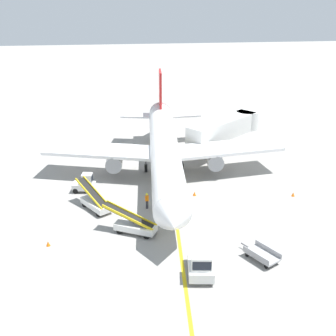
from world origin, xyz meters
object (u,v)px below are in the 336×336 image
belt_loader_forward_hold (96,202)px  baggage_tug_near_wing (85,184)px  jet_bridge (229,127)px  safety_cone_wingtip_right (293,194)px  safety_cone_nose_left (48,244)px  safety_cone_nose_right (178,196)px  baggage_cart_loaded (262,255)px  pushback_tug (201,264)px  ground_crew_marshaller (147,200)px  safety_cone_wingtip_left (195,194)px  airliner (164,149)px  belt_loader_aft_hold (135,225)px

belt_loader_forward_hold → baggage_tug_near_wing: bearing=106.0°
jet_bridge → safety_cone_wingtip_right: 15.14m
safety_cone_nose_left → safety_cone_nose_right: 14.81m
belt_loader_forward_hold → baggage_cart_loaded: bearing=-37.9°
safety_cone_nose_left → safety_cone_nose_right: same height
pushback_tug → baggage_tug_near_wing: size_ratio=1.48×
belt_loader_forward_hold → pushback_tug: bearing=-55.2°
safety_cone_nose_left → belt_loader_forward_hold: bearing=58.1°
safety_cone_nose_left → safety_cone_wingtip_right: size_ratio=1.00×
ground_crew_marshaller → safety_cone_wingtip_left: 5.83m
airliner → safety_cone_nose_left: airliner is taller
baggage_cart_loaded → safety_cone_nose_left: (-17.63, 4.36, -0.25)m
safety_cone_wingtip_right → belt_loader_forward_hold: bearing=-179.3°
safety_cone_nose_right → pushback_tug: bearing=-91.3°
airliner → baggage_tug_near_wing: size_ratio=13.67×
baggage_cart_loaded → pushback_tug: bearing=-166.1°
belt_loader_aft_hold → safety_cone_wingtip_left: 9.67m
belt_loader_forward_hold → baggage_cart_loaded: (13.71, -10.67, -0.31)m
baggage_cart_loaded → safety_cone_wingtip_left: (-3.24, 12.44, -0.25)m
airliner → belt_loader_aft_hold: (-4.25, -12.42, -2.64)m
safety_cone_nose_left → pushback_tug: bearing=-24.9°
belt_loader_forward_hold → airliner: bearing=43.0°
airliner → ground_crew_marshaller: airliner is taller
baggage_cart_loaded → safety_cone_nose_left: bearing=166.1°
jet_bridge → safety_cone_nose_right: 16.12m
safety_cone_nose_left → safety_cone_wingtip_right: 25.71m
airliner → belt_loader_forward_hold: bearing=-137.0°
baggage_cart_loaded → ground_crew_marshaller: bearing=130.1°
jet_bridge → safety_cone_wingtip_right: bearing=-76.4°
baggage_tug_near_wing → pushback_tug: bearing=-59.6°
belt_loader_aft_hold → safety_cone_nose_right: 8.28m
jet_bridge → belt_loader_forward_hold: jet_bridge is taller
belt_loader_aft_hold → safety_cone_wingtip_left: belt_loader_aft_hold is taller
belt_loader_forward_hold → safety_cone_nose_left: 7.45m
baggage_tug_near_wing → safety_cone_wingtip_left: baggage_tug_near_wing is taller
baggage_cart_loaded → jet_bridge: bearing=81.5°
baggage_cart_loaded → safety_cone_wingtip_left: 12.86m
pushback_tug → baggage_cart_loaded: pushback_tug is taller
belt_loader_forward_hold → safety_cone_wingtip_left: 10.63m
baggage_cart_loaded → safety_cone_nose_right: bearing=112.5°
baggage_tug_near_wing → belt_loader_forward_hold: (1.23, -4.29, -0.15)m
belt_loader_forward_hold → safety_cone_nose_right: size_ratio=11.08×
pushback_tug → safety_cone_nose_right: (0.31, 13.51, -0.77)m
jet_bridge → safety_cone_nose_right: size_ratio=26.17×
baggage_cart_loaded → safety_cone_wingtip_left: size_ratio=8.33×
safety_cone_wingtip_right → belt_loader_aft_hold: bearing=-163.0°
belt_loader_forward_hold → safety_cone_wingtip_left: bearing=9.6°
airliner → baggage_cart_loaded: 19.18m
airliner → safety_cone_nose_left: size_ratio=80.32×
pushback_tug → ground_crew_marshaller: pushback_tug is taller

